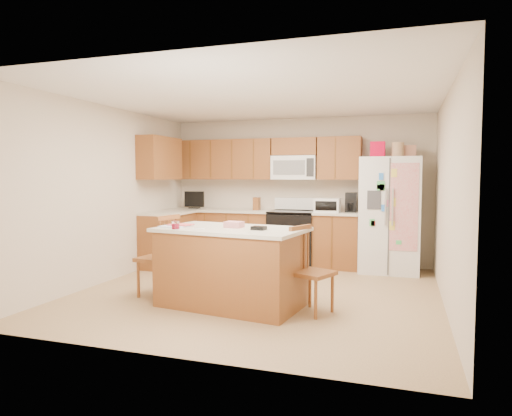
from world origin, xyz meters
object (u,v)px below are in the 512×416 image
(island, at_px, (231,266))
(windsor_chair_back, at_px, (255,259))
(windsor_chair_right, at_px, (311,272))
(refrigerator, at_px, (390,214))
(stove, at_px, (293,237))
(windsor_chair_left, at_px, (159,258))

(island, height_order, windsor_chair_back, island)
(windsor_chair_right, bearing_deg, refrigerator, 73.51)
(windsor_chair_back, bearing_deg, windsor_chair_right, -38.98)
(stove, relative_size, windsor_chair_back, 1.28)
(windsor_chair_left, bearing_deg, refrigerator, 42.02)
(stove, bearing_deg, windsor_chair_left, -114.26)
(windsor_chair_back, height_order, windsor_chair_right, windsor_chair_right)
(refrigerator, bearing_deg, stove, 177.70)
(windsor_chair_back, relative_size, windsor_chair_right, 0.92)
(island, bearing_deg, windsor_chair_back, 86.14)
(refrigerator, height_order, windsor_chair_left, refrigerator)
(windsor_chair_left, bearing_deg, stove, 65.74)
(windsor_chair_back, bearing_deg, stove, 88.12)
(windsor_chair_left, distance_m, windsor_chair_right, 1.95)
(windsor_chair_right, bearing_deg, island, -179.36)
(windsor_chair_left, relative_size, windsor_chair_right, 1.07)
(refrigerator, relative_size, island, 1.15)
(windsor_chair_left, bearing_deg, island, -6.18)
(stove, relative_size, island, 0.63)
(windsor_chair_right, bearing_deg, windsor_chair_left, 177.08)
(windsor_chair_left, bearing_deg, windsor_chair_right, -2.92)
(island, relative_size, windsor_chair_back, 2.01)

